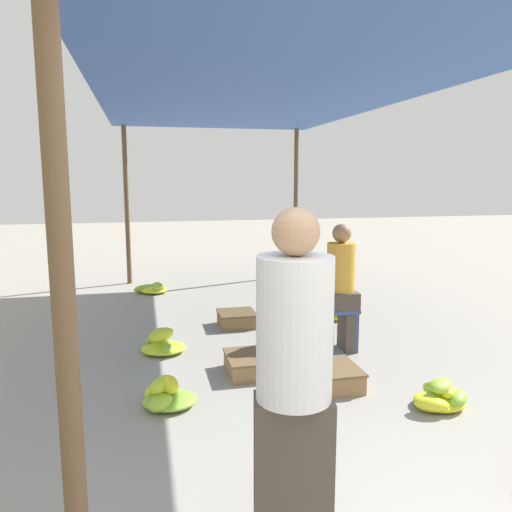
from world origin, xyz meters
TOP-DOWN VIEW (x-y plane):
  - canopy_post_front_left at (-1.53, 0.30)m, footprint 0.08×0.08m
  - canopy_post_back_left at (-1.53, 7.51)m, footprint 0.08×0.08m
  - canopy_post_back_right at (1.53, 7.51)m, footprint 0.08×0.08m
  - canopy_tarp at (0.00, 3.91)m, footprint 3.45×7.61m
  - vendor_foreground at (-0.58, 0.76)m, footprint 0.43×0.43m
  - stool at (0.77, 3.45)m, footprint 0.34×0.34m
  - vendor_seated at (0.79, 3.45)m, footprint 0.36×0.36m
  - banana_pile_left_0 at (-1.13, 2.50)m, footprint 0.46×0.55m
  - banana_pile_left_1 at (-1.10, 3.80)m, footprint 0.48×0.54m
  - banana_pile_left_2 at (-1.13, 6.67)m, footprint 0.56×0.55m
  - banana_pile_right_0 at (0.94, 6.57)m, footprint 0.50×0.49m
  - banana_pile_right_1 at (1.06, 1.99)m, footprint 0.55×0.50m
  - banana_pile_right_2 at (1.18, 4.60)m, footprint 0.56×0.48m
  - crate_near at (-0.15, 4.56)m, footprint 0.46×0.46m
  - crate_mid at (0.31, 2.56)m, footprint 0.52×0.52m
  - crate_far at (-0.27, 3.03)m, footprint 0.53×0.53m

SIDE VIEW (x-z plane):
  - banana_pile_left_2 at x=-1.13m, z-range -0.02..0.15m
  - banana_pile_right_1 at x=1.06m, z-range -0.03..0.21m
  - crate_far at x=-0.27m, z-range 0.00..0.18m
  - crate_near at x=-0.15m, z-range 0.00..0.18m
  - crate_mid at x=0.31m, z-range 0.00..0.19m
  - banana_pile_left_1 at x=-1.10m, z-range -0.04..0.23m
  - banana_pile_left_0 at x=-1.13m, z-range -0.03..0.24m
  - banana_pile_right_0 at x=0.94m, z-range -0.04..0.25m
  - banana_pile_right_2 at x=1.18m, z-range -0.05..0.26m
  - stool at x=0.77m, z-range 0.14..0.62m
  - vendor_seated at x=0.79m, z-range 0.04..1.41m
  - vendor_foreground at x=-0.58m, z-range 0.03..1.75m
  - canopy_post_front_left at x=-1.53m, z-range 0.00..2.73m
  - canopy_post_back_left at x=-1.53m, z-range 0.00..2.73m
  - canopy_post_back_right at x=1.53m, z-range 0.00..2.73m
  - canopy_tarp at x=0.00m, z-range 2.73..2.77m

